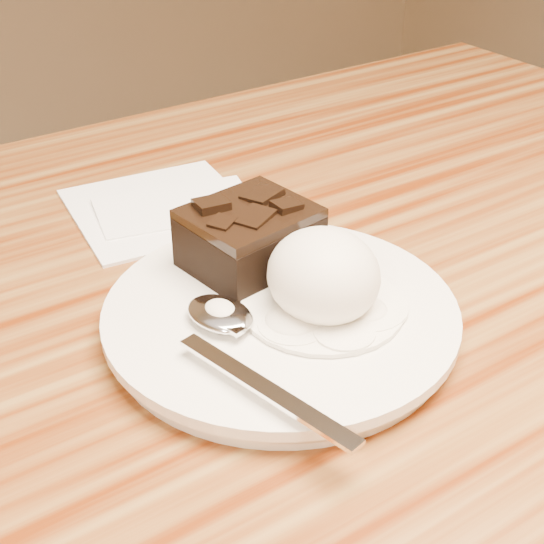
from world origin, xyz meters
TOP-DOWN VIEW (x-y plane):
  - plate at (0.02, -0.01)m, footprint 0.23×0.23m
  - brownie at (0.03, 0.05)m, footprint 0.09×0.08m
  - ice_cream_scoop at (0.04, -0.02)m, footprint 0.07×0.07m
  - melt_puddle at (0.04, -0.02)m, footprint 0.11×0.11m
  - spoon at (-0.02, -0.00)m, footprint 0.08×0.19m
  - napkin at (0.03, 0.19)m, footprint 0.16×0.16m
  - crumb_a at (0.07, -0.05)m, footprint 0.01×0.01m
  - crumb_b at (0.02, -0.07)m, footprint 0.01×0.01m

SIDE VIEW (x-z plane):
  - napkin at x=0.03m, z-range 0.75..0.76m
  - plate at x=0.02m, z-range 0.75..0.77m
  - melt_puddle at x=0.04m, z-range 0.77..0.77m
  - crumb_b at x=0.02m, z-range 0.77..0.77m
  - crumb_a at x=0.07m, z-range 0.77..0.77m
  - spoon at x=-0.02m, z-range 0.77..0.78m
  - brownie at x=0.03m, z-range 0.77..0.81m
  - ice_cream_scoop at x=0.04m, z-range 0.76..0.82m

